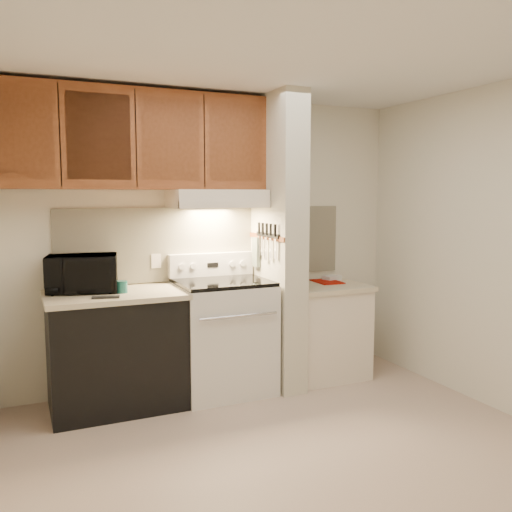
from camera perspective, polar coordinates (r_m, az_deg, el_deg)
floor at (r=3.78m, az=3.10°, el=-19.55°), size 3.60×3.60×0.00m
ceiling at (r=3.50m, az=3.36°, el=20.38°), size 3.60×3.60×0.00m
wall_back at (r=4.80m, az=-5.00°, el=1.57°), size 3.60×2.50×0.02m
wall_right at (r=4.53m, az=23.90°, el=0.75°), size 0.02×3.00×2.50m
backsplash at (r=4.79m, az=-4.95°, el=1.38°), size 2.60×0.02×0.63m
range_body at (r=4.61m, az=-3.49°, el=-8.59°), size 0.76×0.65×0.92m
oven_window at (r=4.32m, az=-2.00°, el=-9.09°), size 0.50×0.01×0.30m
oven_handle at (r=4.23m, az=-1.82°, el=-6.34°), size 0.65×0.02×0.02m
cooktop at (r=4.51m, az=-3.53°, el=-2.76°), size 0.74×0.64×0.03m
range_backguard at (r=4.76m, az=-4.74°, el=-0.89°), size 0.76×0.08×0.20m
range_display at (r=4.72m, az=-4.57°, el=-0.95°), size 0.10×0.01×0.04m
range_knob_left_outer at (r=4.64m, az=-7.83°, el=-1.13°), size 0.05×0.02×0.05m
range_knob_left_inner at (r=4.66m, az=-6.65°, el=-1.06°), size 0.05×0.02×0.05m
range_knob_right_inner at (r=4.78m, az=-2.53°, el=-0.84°), size 0.05×0.02×0.05m
range_knob_right_outer at (r=4.82m, az=-1.42°, el=-0.78°), size 0.05×0.02×0.05m
dishwasher_front at (r=4.41m, az=-14.46°, el=-9.83°), size 1.00×0.63×0.87m
left_countertop at (r=4.31m, az=-14.63°, el=-4.01°), size 1.04×0.67×0.04m
spoon_rest at (r=4.09m, az=-15.54°, el=-4.20°), size 0.20×0.10×0.01m
teal_jar at (r=4.27m, az=-13.92°, el=-3.16°), size 0.11×0.11×0.09m
outlet at (r=4.66m, az=-10.47°, el=-0.52°), size 0.08×0.01×0.12m
microwave at (r=4.39m, az=-17.82°, el=-1.75°), size 0.58×0.44×0.29m
partition_pillar at (r=4.67m, az=2.33°, el=1.45°), size 0.22×0.70×2.50m
pillar_trim at (r=4.62m, az=1.05°, el=2.02°), size 0.01×0.70×0.04m
knife_strip at (r=4.57m, az=1.24°, el=2.23°), size 0.02×0.42×0.04m
knife_blade_a at (r=4.42m, az=2.04°, el=0.78°), size 0.01×0.03×0.16m
knife_handle_a at (r=4.41m, az=2.04°, el=2.72°), size 0.02×0.02×0.10m
knife_blade_b at (r=4.50m, az=1.52°, el=0.76°), size 0.01×0.04×0.18m
knife_handle_b at (r=4.49m, az=1.56°, el=2.79°), size 0.02×0.02×0.10m
knife_blade_c at (r=4.58m, az=1.04°, el=0.73°), size 0.01×0.04×0.20m
knife_handle_c at (r=4.55m, az=1.15°, el=2.84°), size 0.02×0.02×0.10m
knife_blade_d at (r=4.65m, az=0.63°, el=1.07°), size 0.01×0.04×0.16m
knife_handle_d at (r=4.63m, az=0.73°, el=2.90°), size 0.02×0.02×0.10m
knife_blade_e at (r=4.71m, az=0.29°, el=1.02°), size 0.01×0.04×0.18m
knife_handle_e at (r=4.70m, az=0.32°, el=2.95°), size 0.02×0.02×0.10m
oven_mitt at (r=4.78m, az=0.01°, el=0.41°), size 0.03×0.11×0.26m
right_cab_base at (r=5.03m, az=7.03°, el=-7.99°), size 0.70×0.60×0.81m
right_countertop at (r=4.95m, az=7.10°, el=-3.22°), size 0.74×0.64×0.04m
red_folder at (r=5.08m, az=7.49°, el=-2.69°), size 0.24×0.31×0.01m
white_box at (r=5.19m, az=7.99°, el=-2.30°), size 0.19×0.15×0.04m
range_hood at (r=4.57m, az=-4.14°, el=6.04°), size 0.78×0.44×0.15m
hood_lip at (r=4.38m, az=-3.20°, el=5.44°), size 0.78×0.04×0.06m
upper_cabinets at (r=4.45m, az=-12.96°, el=11.81°), size 2.18×0.33×0.77m
cab_door_a at (r=4.21m, az=-23.75°, el=11.76°), size 0.46×0.01×0.63m
cab_gap_a at (r=4.22m, az=-19.97°, el=11.90°), size 0.01×0.01×0.73m
cab_door_b at (r=4.25m, az=-16.22°, el=11.99°), size 0.46×0.01×0.63m
cab_gap_b at (r=4.29m, az=-12.53°, el=12.03°), size 0.01×0.01×0.73m
cab_door_c at (r=4.36m, az=-8.95°, el=12.02°), size 0.46×0.01×0.63m
cab_gap_c at (r=4.44m, az=-5.47°, el=11.96°), size 0.01×0.01×0.73m
cab_door_d at (r=4.53m, az=-2.14°, el=11.87°), size 0.46×0.01×0.63m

